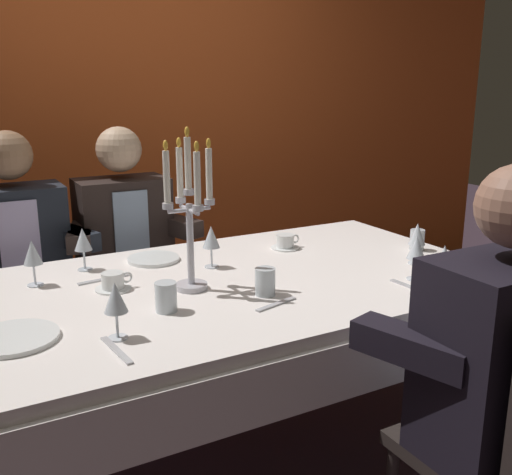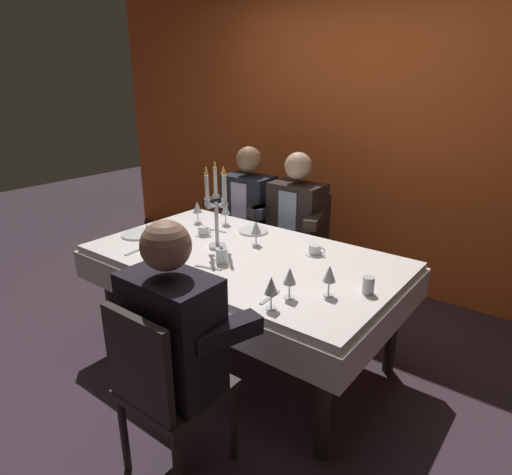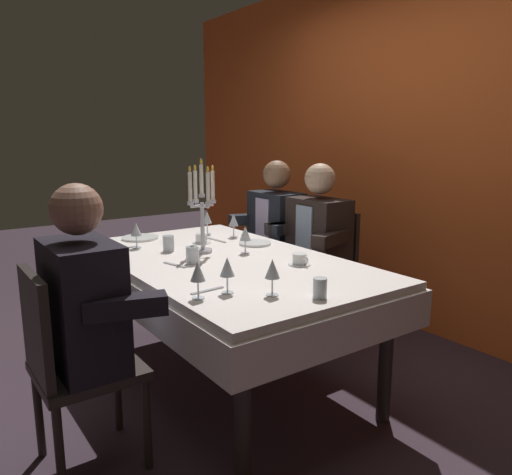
{
  "view_description": "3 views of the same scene",
  "coord_description": "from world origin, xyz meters",
  "px_view_note": "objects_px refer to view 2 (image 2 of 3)",
  "views": [
    {
      "loc": [
        -0.92,
        -1.79,
        1.42
      ],
      "look_at": [
        0.11,
        0.08,
        0.86
      ],
      "focal_mm": 40.75,
      "sensor_mm": 36.0,
      "label": 1
    },
    {
      "loc": [
        1.61,
        -1.97,
        1.77
      ],
      "look_at": [
        0.06,
        0.05,
        0.85
      ],
      "focal_mm": 31.02,
      "sensor_mm": 36.0,
      "label": 2
    },
    {
      "loc": [
        2.34,
        -1.43,
        1.43
      ],
      "look_at": [
        0.15,
        0.12,
        0.87
      ],
      "focal_mm": 34.91,
      "sensor_mm": 36.0,
      "label": 3
    }
  ],
  "objects_px": {
    "dining_table": "(244,271)",
    "wine_glass_1": "(290,277)",
    "candelabra": "(216,209)",
    "water_tumbler_2": "(368,285)",
    "wine_glass_6": "(256,228)",
    "wine_glass_5": "(329,275)",
    "coffee_cup_1": "(204,231)",
    "seated_diner_0": "(249,206)",
    "dinner_plate_0": "(139,234)",
    "wine_glass_2": "(147,231)",
    "seated_diner_2": "(171,333)",
    "coffee_cup_0": "(315,250)",
    "seated_diner_1": "(297,216)",
    "water_tumbler_0": "(222,256)",
    "dinner_plate_1": "(253,231)",
    "wine_glass_4": "(225,209)",
    "water_tumbler_1": "(184,242)",
    "wine_glass_0": "(271,286)",
    "wine_glass_3": "(197,208)"
  },
  "relations": [
    {
      "from": "seated_diner_0",
      "to": "candelabra",
      "type": "bearing_deg",
      "value": -63.45
    },
    {
      "from": "wine_glass_1",
      "to": "wine_glass_5",
      "type": "relative_size",
      "value": 1.0
    },
    {
      "from": "wine_glass_5",
      "to": "water_tumbler_2",
      "type": "relative_size",
      "value": 1.84
    },
    {
      "from": "candelabra",
      "to": "dinner_plate_0",
      "type": "bearing_deg",
      "value": -165.74
    },
    {
      "from": "dining_table",
      "to": "wine_glass_2",
      "type": "distance_m",
      "value": 0.66
    },
    {
      "from": "wine_glass_4",
      "to": "water_tumbler_1",
      "type": "relative_size",
      "value": 1.73
    },
    {
      "from": "wine_glass_1",
      "to": "wine_glass_2",
      "type": "height_order",
      "value": "same"
    },
    {
      "from": "dinner_plate_1",
      "to": "wine_glass_1",
      "type": "height_order",
      "value": "wine_glass_1"
    },
    {
      "from": "coffee_cup_1",
      "to": "seated_diner_2",
      "type": "relative_size",
      "value": 0.11
    },
    {
      "from": "coffee_cup_1",
      "to": "seated_diner_2",
      "type": "height_order",
      "value": "seated_diner_2"
    },
    {
      "from": "wine_glass_4",
      "to": "water_tumbler_2",
      "type": "xyz_separation_m",
      "value": [
        1.31,
        -0.4,
        -0.07
      ]
    },
    {
      "from": "dining_table",
      "to": "wine_glass_1",
      "type": "height_order",
      "value": "wine_glass_1"
    },
    {
      "from": "wine_glass_4",
      "to": "seated_diner_0",
      "type": "distance_m",
      "value": 0.56
    },
    {
      "from": "seated_diner_1",
      "to": "seated_diner_2",
      "type": "distance_m",
      "value": 1.84
    },
    {
      "from": "seated_diner_2",
      "to": "water_tumbler_2",
      "type": "bearing_deg",
      "value": 58.77
    },
    {
      "from": "dinner_plate_1",
      "to": "water_tumbler_0",
      "type": "distance_m",
      "value": 0.59
    },
    {
      "from": "coffee_cup_1",
      "to": "seated_diner_0",
      "type": "bearing_deg",
      "value": 105.37
    },
    {
      "from": "candelabra",
      "to": "water_tumbler_2",
      "type": "bearing_deg",
      "value": -0.55
    },
    {
      "from": "water_tumbler_2",
      "to": "wine_glass_1",
      "type": "bearing_deg",
      "value": -135.02
    },
    {
      "from": "seated_diner_0",
      "to": "wine_glass_6",
      "type": "bearing_deg",
      "value": -49.11
    },
    {
      "from": "wine_glass_5",
      "to": "coffee_cup_0",
      "type": "bearing_deg",
      "value": 127.19
    },
    {
      "from": "dining_table",
      "to": "wine_glass_6",
      "type": "bearing_deg",
      "value": 101.58
    },
    {
      "from": "dining_table",
      "to": "wine_glass_5",
      "type": "bearing_deg",
      "value": -14.36
    },
    {
      "from": "dining_table",
      "to": "seated_diner_0",
      "type": "bearing_deg",
      "value": 126.43
    },
    {
      "from": "wine_glass_5",
      "to": "seated_diner_1",
      "type": "height_order",
      "value": "seated_diner_1"
    },
    {
      "from": "dining_table",
      "to": "wine_glass_1",
      "type": "xyz_separation_m",
      "value": [
        0.55,
        -0.32,
        0.24
      ]
    },
    {
      "from": "coffee_cup_0",
      "to": "seated_diner_1",
      "type": "bearing_deg",
      "value": 130.26
    },
    {
      "from": "wine_glass_4",
      "to": "seated_diner_1",
      "type": "bearing_deg",
      "value": 59.71
    },
    {
      "from": "wine_glass_5",
      "to": "wine_glass_1",
      "type": "bearing_deg",
      "value": -134.69
    },
    {
      "from": "water_tumbler_0",
      "to": "coffee_cup_0",
      "type": "bearing_deg",
      "value": 51.62
    },
    {
      "from": "wine_glass_0",
      "to": "dinner_plate_0",
      "type": "bearing_deg",
      "value": 167.87
    },
    {
      "from": "wine_glass_1",
      "to": "water_tumbler_2",
      "type": "xyz_separation_m",
      "value": [
        0.29,
        0.29,
        -0.07
      ]
    },
    {
      "from": "water_tumbler_0",
      "to": "wine_glass_0",
      "type": "bearing_deg",
      "value": -25.82
    },
    {
      "from": "wine_glass_6",
      "to": "coffee_cup_1",
      "type": "height_order",
      "value": "wine_glass_6"
    },
    {
      "from": "water_tumbler_0",
      "to": "wine_glass_2",
      "type": "bearing_deg",
      "value": -168.97
    },
    {
      "from": "dinner_plate_1",
      "to": "seated_diner_1",
      "type": "height_order",
      "value": "seated_diner_1"
    },
    {
      "from": "dining_table",
      "to": "coffee_cup_1",
      "type": "bearing_deg",
      "value": 166.82
    },
    {
      "from": "wine_glass_0",
      "to": "coffee_cup_1",
      "type": "relative_size",
      "value": 1.24
    },
    {
      "from": "dining_table",
      "to": "water_tumbler_0",
      "type": "relative_size",
      "value": 20.77
    },
    {
      "from": "water_tumbler_1",
      "to": "water_tumbler_2",
      "type": "distance_m",
      "value": 1.19
    },
    {
      "from": "wine_glass_4",
      "to": "coffee_cup_0",
      "type": "relative_size",
      "value": 1.24
    },
    {
      "from": "wine_glass_1",
      "to": "wine_glass_3",
      "type": "height_order",
      "value": "same"
    },
    {
      "from": "candelabra",
      "to": "water_tumbler_0",
      "type": "xyz_separation_m",
      "value": [
        0.19,
        -0.17,
        -0.21
      ]
    },
    {
      "from": "dining_table",
      "to": "dinner_plate_0",
      "type": "xyz_separation_m",
      "value": [
        -0.79,
        -0.17,
        0.13
      ]
    },
    {
      "from": "dining_table",
      "to": "wine_glass_2",
      "type": "bearing_deg",
      "value": -150.92
    },
    {
      "from": "coffee_cup_0",
      "to": "dining_table",
      "type": "bearing_deg",
      "value": -143.67
    },
    {
      "from": "wine_glass_2",
      "to": "seated_diner_2",
      "type": "bearing_deg",
      "value": -34.52
    },
    {
      "from": "coffee_cup_1",
      "to": "candelabra",
      "type": "bearing_deg",
      "value": -27.52
    },
    {
      "from": "candelabra",
      "to": "wine_glass_4",
      "type": "xyz_separation_m",
      "value": [
        -0.27,
        0.39,
        -0.14
      ]
    },
    {
      "from": "dinner_plate_1",
      "to": "wine_glass_0",
      "type": "relative_size",
      "value": 1.26
    }
  ]
}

